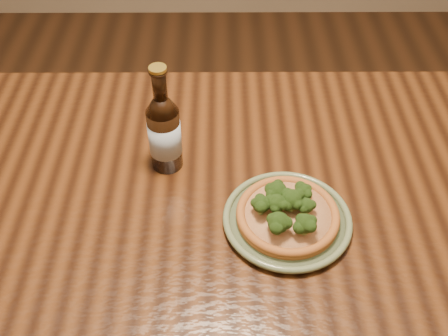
{
  "coord_description": "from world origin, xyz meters",
  "views": [
    {
      "loc": [
        0.0,
        -0.62,
        1.56
      ],
      "look_at": [
        0.01,
        0.12,
        0.82
      ],
      "focal_mm": 42.0,
      "sensor_mm": 36.0,
      "label": 1
    }
  ],
  "objects_px": {
    "pizza": "(287,213)",
    "plate": "(287,219)",
    "table": "(220,227)",
    "beer_bottle": "(164,132)"
  },
  "relations": [
    {
      "from": "pizza",
      "to": "plate",
      "type": "bearing_deg",
      "value": 29.23
    },
    {
      "from": "pizza",
      "to": "table",
      "type": "bearing_deg",
      "value": 153.29
    },
    {
      "from": "plate",
      "to": "beer_bottle",
      "type": "bearing_deg",
      "value": 145.83
    },
    {
      "from": "table",
      "to": "pizza",
      "type": "bearing_deg",
      "value": -26.71
    },
    {
      "from": "pizza",
      "to": "beer_bottle",
      "type": "distance_m",
      "value": 0.3
    },
    {
      "from": "plate",
      "to": "beer_bottle",
      "type": "distance_m",
      "value": 0.31
    },
    {
      "from": "table",
      "to": "plate",
      "type": "bearing_deg",
      "value": -26.16
    },
    {
      "from": "beer_bottle",
      "to": "table",
      "type": "bearing_deg",
      "value": -65.45
    },
    {
      "from": "table",
      "to": "beer_bottle",
      "type": "bearing_deg",
      "value": 138.28
    },
    {
      "from": "table",
      "to": "pizza",
      "type": "distance_m",
      "value": 0.19
    }
  ]
}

